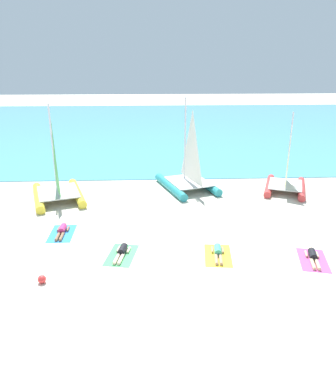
% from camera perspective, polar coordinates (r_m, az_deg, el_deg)
% --- Properties ---
extents(ground_plane, '(120.00, 120.00, 0.00)m').
position_cam_1_polar(ground_plane, '(25.00, -0.53, 1.56)').
color(ground_plane, beige).
extents(ocean_water, '(120.00, 40.00, 0.05)m').
position_cam_1_polar(ocean_water, '(44.83, -1.45, 9.83)').
color(ocean_water, '#4C9EB7').
rests_on(ocean_water, ground).
extents(sailboat_red, '(3.46, 4.24, 4.77)m').
position_cam_1_polar(sailboat_red, '(24.15, 17.38, 1.73)').
color(sailboat_red, '#CC3838').
rests_on(sailboat_red, ground).
extents(sailboat_yellow, '(3.83, 4.79, 5.43)m').
position_cam_1_polar(sailboat_yellow, '(22.52, -16.35, 0.81)').
color(sailboat_yellow, yellow).
rests_on(sailboat_yellow, ground).
extents(sailboat_teal, '(3.96, 4.92, 5.57)m').
position_cam_1_polar(sailboat_teal, '(23.42, 3.05, 2.39)').
color(sailboat_teal, teal).
rests_on(sailboat_teal, ground).
extents(towel_leftmost, '(1.13, 1.91, 0.01)m').
position_cam_1_polar(towel_leftmost, '(18.50, -15.72, -6.05)').
color(towel_leftmost, '#338CD8').
rests_on(towel_leftmost, ground).
extents(sunbather_leftmost, '(0.55, 1.56, 0.30)m').
position_cam_1_polar(sunbather_leftmost, '(18.51, -15.72, -5.61)').
color(sunbather_leftmost, '#D83372').
rests_on(sunbather_leftmost, towel_leftmost).
extents(towel_center_left, '(1.43, 2.07, 0.01)m').
position_cam_1_polar(towel_center_left, '(16.14, -7.03, -9.42)').
color(towel_center_left, '#4CB266').
rests_on(towel_center_left, ground).
extents(sunbather_center_left, '(0.68, 1.56, 0.30)m').
position_cam_1_polar(sunbather_center_left, '(16.13, -6.99, -8.92)').
color(sunbather_center_left, black).
rests_on(sunbather_center_left, towel_center_left).
extents(towel_center_right, '(1.31, 2.01, 0.01)m').
position_cam_1_polar(towel_center_right, '(16.13, 7.54, -9.47)').
color(towel_center_right, yellow).
rests_on(towel_center_right, ground).
extents(sunbather_center_right, '(0.59, 1.57, 0.30)m').
position_cam_1_polar(sunbather_center_right, '(16.13, 7.55, -8.96)').
color(sunbather_center_right, '#3FB28C').
rests_on(sunbather_center_right, towel_center_right).
extents(towel_rightmost, '(1.49, 2.10, 0.01)m').
position_cam_1_polar(towel_rightmost, '(16.75, 21.04, -9.56)').
color(towel_rightmost, '#D84C99').
rests_on(towel_rightmost, ground).
extents(sunbather_rightmost, '(0.73, 1.56, 0.30)m').
position_cam_1_polar(sunbather_rightmost, '(16.75, 21.06, -9.08)').
color(sunbather_rightmost, black).
rests_on(sunbather_rightmost, towel_rightmost).
extents(beach_ball, '(0.31, 0.31, 0.31)m').
position_cam_1_polar(beach_ball, '(14.93, -18.51, -12.38)').
color(beach_ball, red).
rests_on(beach_ball, ground).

